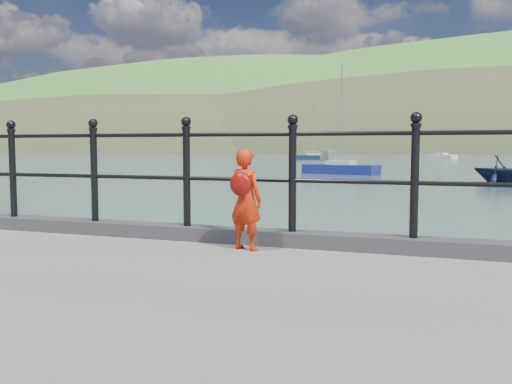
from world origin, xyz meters
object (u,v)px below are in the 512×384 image
at_px(sailboat_port, 341,170).
at_px(child, 245,199).
at_px(railing, 238,165).
at_px(launch_navy, 500,169).
at_px(sailboat_deep, 441,156).
at_px(launch_white, 328,157).
at_px(sailboat_left, 313,157).

bearing_deg(sailboat_port, child, -65.11).
relative_size(railing, launch_navy, 6.08).
height_order(railing, launch_navy, railing).
bearing_deg(sailboat_deep, launch_navy, -44.96).
relative_size(railing, sailboat_deep, 2.12).
height_order(launch_white, launch_navy, launch_white).
bearing_deg(railing, launch_navy, 80.01).
bearing_deg(sailboat_deep, child, -48.75).
relative_size(sailboat_left, sailboat_port, 1.07).
bearing_deg(launch_white, launch_navy, -70.01).
xyz_separation_m(railing, sailboat_port, (-5.33, 34.53, -1.48)).
height_order(launch_white, sailboat_deep, sailboat_deep).
distance_m(child, launch_white, 52.75).
bearing_deg(sailboat_deep, launch_white, -62.53).
relative_size(sailboat_port, sailboat_deep, 0.96).
relative_size(launch_white, sailboat_deep, 0.55).
height_order(railing, launch_white, railing).
xyz_separation_m(sailboat_left, sailboat_deep, (19.11, 15.81, 0.00)).
bearing_deg(railing, child, -58.81).
height_order(launch_navy, sailboat_port, sailboat_port).
height_order(child, sailboat_left, sailboat_left).
xyz_separation_m(launch_navy, sailboat_port, (-10.24, 6.71, -0.45)).
height_order(sailboat_port, sailboat_deep, sailboat_deep).
bearing_deg(launch_navy, sailboat_left, 53.18).
bearing_deg(sailboat_port, launch_navy, -17.39).
bearing_deg(sailboat_port, launch_white, 120.77).
distance_m(railing, sailboat_port, 34.97).
xyz_separation_m(launch_white, launch_navy, (14.73, -23.58, -0.12)).
height_order(railing, child, railing).
bearing_deg(launch_navy, launch_white, 60.89).
distance_m(sailboat_port, sailboat_deep, 60.15).
height_order(child, sailboat_port, sailboat_port).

